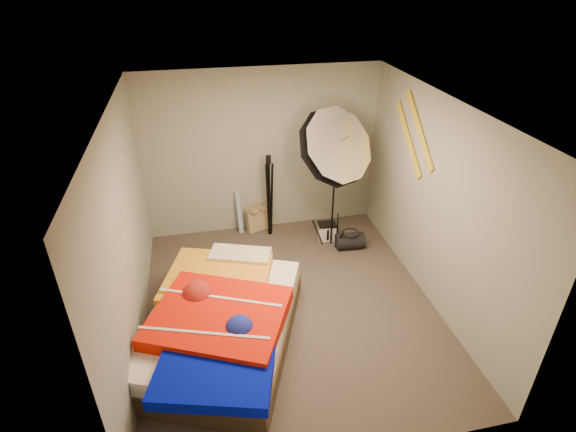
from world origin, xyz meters
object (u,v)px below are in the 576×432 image
object	(u,v)px
tote_bag	(258,219)
camera_case	(327,232)
duffel_bag	(350,241)
wrapping_roll	(239,213)
photo_umbrella	(332,148)
bed	(220,323)
camera_tripod	(269,191)

from	to	relation	value
tote_bag	camera_case	bearing A→B (deg)	-46.86
tote_bag	duffel_bag	xyz separation A→B (m)	(1.25, -0.81, -0.07)
wrapping_roll	camera_case	world-z (taller)	wrapping_roll
camera_case	photo_umbrella	size ratio (longest dim) A/B	0.11
duffel_bag	camera_case	bearing A→B (deg)	135.01
wrapping_roll	bed	size ratio (longest dim) A/B	0.26
photo_umbrella	bed	bearing A→B (deg)	-137.69
tote_bag	wrapping_roll	world-z (taller)	wrapping_roll
duffel_bag	photo_umbrella	xyz separation A→B (m)	(-0.35, -0.01, 1.49)
camera_case	bed	xyz separation A→B (m)	(-1.75, -1.84, 0.19)
tote_bag	camera_tripod	world-z (taller)	camera_tripod
wrapping_roll	camera_case	distance (m)	1.39
bed	tote_bag	bearing A→B (deg)	71.72
duffel_bag	photo_umbrella	distance (m)	1.53
photo_umbrella	camera_case	bearing A→B (deg)	75.19
camera_case	bed	size ratio (longest dim) A/B	0.10
camera_case	bed	distance (m)	2.55
tote_bag	wrapping_roll	size ratio (longest dim) A/B	0.57
camera_case	camera_tripod	bearing A→B (deg)	164.72
wrapping_roll	camera_tripod	xyz separation A→B (m)	(0.45, -0.17, 0.42)
bed	photo_umbrella	distance (m)	2.61
tote_bag	bed	bearing A→B (deg)	-127.88
tote_bag	camera_tripod	distance (m)	0.61
wrapping_roll	bed	bearing A→B (deg)	-101.58
tote_bag	bed	world-z (taller)	bed
photo_umbrella	wrapping_roll	bearing A→B (deg)	145.29
wrapping_roll	tote_bag	bearing A→B (deg)	0.00
tote_bag	wrapping_roll	distance (m)	0.33
wrapping_roll	camera_case	bearing A→B (deg)	-21.62
camera_case	duffel_bag	xyz separation A→B (m)	(0.27, -0.31, -0.00)
camera_tripod	bed	bearing A→B (deg)	-113.17
bed	camera_tripod	distance (m)	2.40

